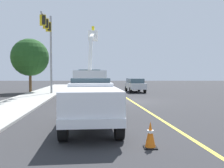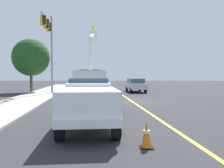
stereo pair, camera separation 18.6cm
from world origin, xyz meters
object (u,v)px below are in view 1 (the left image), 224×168
object	(u,v)px
utility_bucket_truck	(90,81)
traffic_cone_mid_front	(105,91)
passing_minivan	(135,84)
traffic_cone_leading	(150,135)
service_pickup_truck	(91,101)
traffic_signal_mast	(49,38)

from	to	relation	value
utility_bucket_truck	traffic_cone_mid_front	world-z (taller)	utility_bucket_truck
passing_minivan	traffic_cone_leading	world-z (taller)	passing_minivan
service_pickup_truck	passing_minivan	size ratio (longest dim) A/B	1.16
service_pickup_truck	traffic_cone_mid_front	xyz separation A→B (m)	(16.07, -0.25, -0.69)
passing_minivan	traffic_cone_leading	size ratio (longest dim) A/B	6.03
service_pickup_truck	traffic_signal_mast	bearing A→B (deg)	20.18
utility_bucket_truck	passing_minivan	distance (m)	9.71
utility_bucket_truck	traffic_cone_mid_front	bearing A→B (deg)	-16.82
passing_minivan	traffic_cone_mid_front	distance (m)	5.40
service_pickup_truck	passing_minivan	xyz separation A→B (m)	(20.04, -3.86, -0.15)
service_pickup_truck	traffic_signal_mast	world-z (taller)	traffic_signal_mast
traffic_signal_mast	utility_bucket_truck	bearing A→B (deg)	-129.14
service_pickup_truck	utility_bucket_truck	bearing A→B (deg)	5.23
service_pickup_truck	passing_minivan	distance (m)	20.41
traffic_cone_leading	traffic_cone_mid_front	size ratio (longest dim) A/B	0.95
utility_bucket_truck	service_pickup_truck	xyz separation A→B (m)	(-11.71, -1.07, -0.49)
utility_bucket_truck	traffic_cone_leading	bearing A→B (deg)	-167.84
service_pickup_truck	traffic_cone_mid_front	size ratio (longest dim) A/B	6.66
service_pickup_truck	passing_minivan	world-z (taller)	service_pickup_truck
traffic_cone_mid_front	traffic_cone_leading	bearing A→B (deg)	-174.58
utility_bucket_truck	traffic_cone_leading	world-z (taller)	utility_bucket_truck
passing_minivan	traffic_signal_mast	bearing A→B (deg)	115.65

